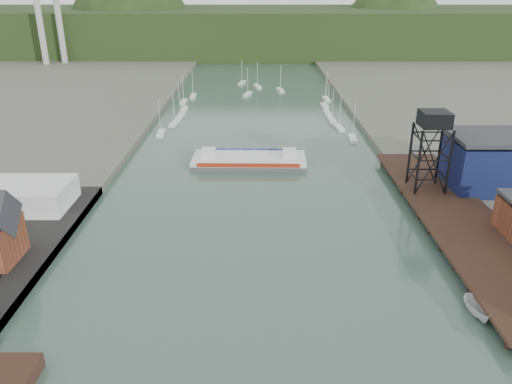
{
  "coord_description": "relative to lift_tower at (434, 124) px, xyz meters",
  "views": [
    {
      "loc": [
        0.58,
        -36.55,
        40.99
      ],
      "look_at": [
        0.36,
        51.42,
        4.0
      ],
      "focal_mm": 35.0,
      "sensor_mm": 36.0,
      "label": 1
    }
  ],
  "objects": [
    {
      "name": "lift_tower",
      "position": [
        0.0,
        0.0,
        0.0
      ],
      "size": [
        6.5,
        6.5,
        16.0
      ],
      "color": "black",
      "rests_on": "east_pier"
    },
    {
      "name": "chain_ferry",
      "position": [
        -36.39,
        20.28,
        -14.52
      ],
      "size": [
        27.54,
        11.66,
        3.94
      ],
      "rotation": [
        0.0,
        0.0,
        -0.02
      ],
      "color": "#4A4A4C",
      "rests_on": "ground"
    },
    {
      "name": "smokestacks",
      "position": [
        -141.0,
        174.5,
        14.35
      ],
      "size": [
        11.2,
        8.2,
        60.0
      ],
      "color": "#A9AAA4",
      "rests_on": "ground"
    },
    {
      "name": "white_shed",
      "position": [
        -79.0,
        -8.0,
        -11.8
      ],
      "size": [
        18.0,
        12.0,
        4.5
      ],
      "primitive_type": "cube",
      "color": "silver",
      "rests_on": "west_quay"
    },
    {
      "name": "motorboat",
      "position": [
        -5.25,
        -39.75,
        -14.55
      ],
      "size": [
        2.85,
        5.9,
        2.19
      ],
      "primitive_type": "imported",
      "rotation": [
        0.0,
        0.0,
        0.13
      ],
      "color": "silver",
      "rests_on": "ground"
    },
    {
      "name": "distant_hills",
      "position": [
        -38.98,
        243.35,
        -5.27
      ],
      "size": [
        500.0,
        120.0,
        80.0
      ],
      "color": "black",
      "rests_on": "ground"
    },
    {
      "name": "marina_sailboats",
      "position": [
        -34.92,
        80.46,
        -15.3
      ],
      "size": [
        57.71,
        92.65,
        0.9
      ],
      "color": "silver",
      "rests_on": "ground"
    },
    {
      "name": "blue_shed",
      "position": [
        15.0,
        2.0,
        -8.59
      ],
      "size": [
        20.5,
        14.5,
        11.3
      ],
      "color": "#0C1A36",
      "rests_on": "east_land"
    },
    {
      "name": "east_pier",
      "position": [
        2.0,
        -13.0,
        -13.75
      ],
      "size": [
        14.0,
        70.0,
        2.45
      ],
      "color": "black",
      "rests_on": "ground"
    }
  ]
}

